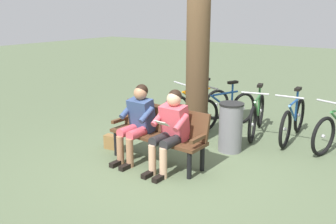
# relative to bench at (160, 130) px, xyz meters

# --- Properties ---
(ground_plane) EXTENTS (40.00, 40.00, 0.00)m
(ground_plane) POSITION_rel_bench_xyz_m (-0.28, -0.01, -0.51)
(ground_plane) COLOR #566647
(bench) EXTENTS (1.62, 0.55, 0.87)m
(bench) POSITION_rel_bench_xyz_m (0.00, 0.00, 0.00)
(bench) COLOR #51331E
(bench) RESTS_ON ground
(person_reading) EXTENTS (0.50, 0.78, 1.20)m
(person_reading) POSITION_rel_bench_xyz_m (-0.31, 0.18, 0.16)
(person_reading) COLOR #D84C59
(person_reading) RESTS_ON ground
(person_companion) EXTENTS (0.50, 0.78, 1.20)m
(person_companion) POSITION_rel_bench_xyz_m (0.33, 0.15, 0.16)
(person_companion) COLOR #334772
(person_companion) RESTS_ON ground
(handbag) EXTENTS (0.31, 0.17, 0.24)m
(handbag) POSITION_rel_bench_xyz_m (0.97, 0.04, -0.39)
(handbag) COLOR olive
(handbag) RESTS_ON ground
(tree_trunk) EXTENTS (0.40, 0.40, 3.24)m
(tree_trunk) POSITION_rel_bench_xyz_m (0.05, -1.20, 1.11)
(tree_trunk) COLOR #4C3823
(tree_trunk) RESTS_ON ground
(litter_bin) EXTENTS (0.41, 0.41, 0.83)m
(litter_bin) POSITION_rel_bench_xyz_m (-0.71, -1.02, -0.09)
(litter_bin) COLOR slate
(litter_bin) RESTS_ON ground
(bicycle_black) EXTENTS (0.48, 1.68, 0.94)m
(bicycle_black) POSITION_rel_bench_xyz_m (-1.39, -2.20, -0.15)
(bicycle_black) COLOR black
(bicycle_black) RESTS_ON ground
(bicycle_blue) EXTENTS (0.55, 1.65, 0.94)m
(bicycle_blue) POSITION_rel_bench_xyz_m (-0.73, -2.12, -0.15)
(bicycle_blue) COLOR black
(bicycle_blue) RESTS_ON ground
(bicycle_purple) EXTENTS (0.72, 1.58, 0.94)m
(bicycle_purple) POSITION_rel_bench_xyz_m (-0.06, -2.12, -0.15)
(bicycle_purple) COLOR black
(bicycle_purple) RESTS_ON ground
(bicycle_orange) EXTENTS (0.77, 1.55, 0.94)m
(bicycle_orange) POSITION_rel_bench_xyz_m (0.56, -2.08, -0.15)
(bicycle_orange) COLOR black
(bicycle_orange) RESTS_ON ground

